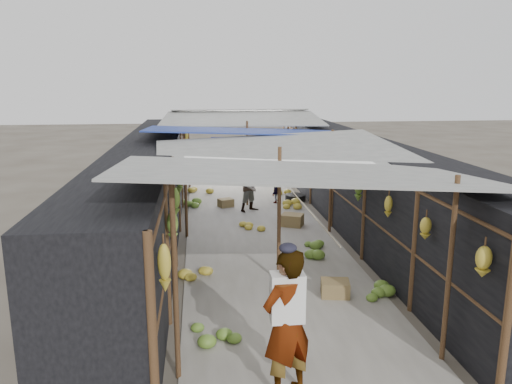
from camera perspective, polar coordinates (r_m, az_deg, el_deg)
name	(u,v)px	position (r m, az deg, el deg)	size (l,w,h in m)	color
ground	(314,368)	(7.14, 6.65, -19.37)	(80.00, 80.00, 0.00)	#6B6356
aisle_slab	(257,228)	(13.02, 0.11, -4.18)	(3.60, 16.00, 0.02)	#9E998E
stall_left	(150,188)	(12.71, -12.06, 0.43)	(1.40, 15.00, 2.30)	black
stall_right	(359,183)	(13.33, 11.72, 1.00)	(1.40, 15.00, 2.30)	black
crate_near	(335,289)	(9.15, 9.03, -10.87)	(0.50, 0.40, 0.30)	#987C4D
crate_mid	(292,220)	(13.22, 4.16, -3.25)	(0.55, 0.44, 0.33)	#987C4D
crate_back	(226,203)	(15.19, -3.47, -1.27)	(0.42, 0.34, 0.26)	#987C4D
black_basin	(295,198)	(16.07, 4.53, -0.64)	(0.66, 0.66, 0.20)	black
vendor_elderly	(287,324)	(6.16, 3.55, -14.78)	(0.68, 0.45, 1.88)	white
shopper_blue	(252,187)	(14.57, -0.45, 0.63)	(0.72, 0.56, 1.49)	navy
vendor_seated	(275,189)	(15.60, 2.14, 0.36)	(0.60, 0.34, 0.92)	#4C4842
market_canopy	(256,135)	(12.89, 0.05, 6.54)	(5.62, 15.20, 2.77)	brown
hanging_bananas	(260,168)	(12.36, 0.45, 2.75)	(3.96, 14.13, 0.86)	gold
floor_bananas	(257,224)	(12.83, 0.08, -3.72)	(4.02, 10.58, 0.36)	gold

